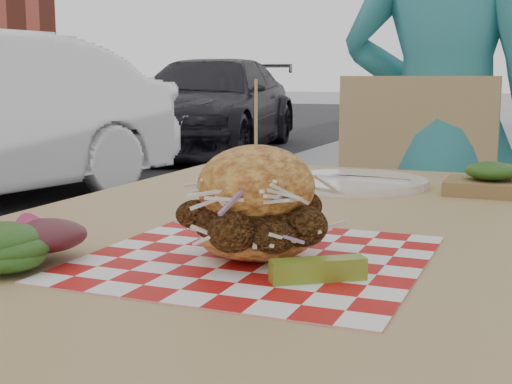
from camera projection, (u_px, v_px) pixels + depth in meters
diner at (442, 133)px, 1.97m from camera, size 0.61×0.42×1.59m
car_dark at (210, 105)px, 8.98m from camera, size 2.24×4.23×1.17m
patio_table at (292, 274)px, 1.01m from camera, size 0.80×1.20×0.75m
patio_chair at (406, 230)px, 1.86m from camera, size 0.42×0.43×0.95m
paper_liner at (256, 258)px, 0.79m from camera, size 0.36×0.36×0.00m
sandwich at (256, 209)px, 0.78m from camera, size 0.17×0.17×0.20m
pickle_spear at (318, 270)px, 0.70m from camera, size 0.09×0.07×0.02m
side_salad at (12, 251)px, 0.76m from camera, size 0.13×0.14×0.05m
place_setting at (354, 182)px, 1.31m from camera, size 0.27×0.27×0.02m
kraft_tray at (491, 181)px, 1.22m from camera, size 0.15×0.12×0.06m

